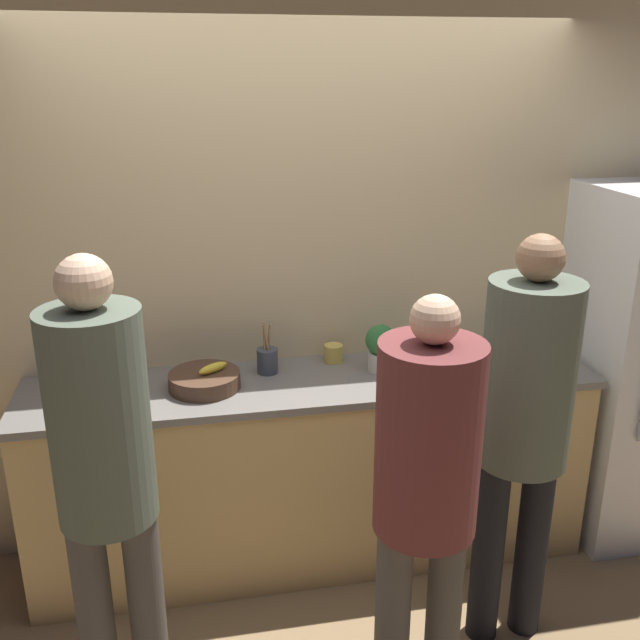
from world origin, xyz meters
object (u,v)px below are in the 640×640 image
at_px(person_center, 426,478).
at_px(utensil_crock, 267,360).
at_px(bottle_clear, 490,361).
at_px(cup_yellow, 333,353).
at_px(refrigerator, 638,366).
at_px(person_left, 105,466).
at_px(bottle_red, 116,359).
at_px(fruit_bowl, 205,380).
at_px(potted_plant, 381,346).
at_px(person_right, 524,412).
at_px(cup_black, 511,352).

relative_size(person_center, utensil_crock, 6.68).
bearing_deg(bottle_clear, cup_yellow, 151.08).
bearing_deg(person_center, refrigerator, 32.55).
xyz_separation_m(person_left, bottle_red, (-0.03, 0.92, 0.01)).
distance_m(person_center, cup_yellow, 1.12).
relative_size(fruit_bowl, potted_plant, 1.41).
relative_size(person_right, cup_yellow, 19.14).
bearing_deg(person_right, fruit_bowl, 150.84).
xyz_separation_m(refrigerator, utensil_crock, (-1.83, 0.14, 0.12)).
height_order(cup_black, potted_plant, potted_plant).
height_order(person_left, person_right, person_left).
distance_m(bottle_red, bottle_clear, 1.69).
xyz_separation_m(person_left, potted_plant, (1.17, 0.80, 0.03)).
xyz_separation_m(person_left, person_center, (1.06, -0.17, -0.07)).
bearing_deg(utensil_crock, refrigerator, -4.46).
bearing_deg(person_center, bottle_red, 135.05).
bearing_deg(person_left, potted_plant, 34.40).
relative_size(bottle_red, bottle_clear, 1.03).
bearing_deg(cup_black, person_left, -156.61).
xyz_separation_m(person_left, bottle_clear, (1.62, 0.59, 0.01)).
bearing_deg(fruit_bowl, cup_yellow, 16.94).
xyz_separation_m(person_left, cup_yellow, (0.98, 0.95, -0.05)).
bearing_deg(fruit_bowl, bottle_red, 157.37).
height_order(utensil_crock, potted_plant, utensil_crock).
bearing_deg(utensil_crock, person_left, -126.48).
bearing_deg(bottle_red, cup_black, -4.15).
bearing_deg(utensil_crock, person_right, -41.19).
bearing_deg(person_right, cup_black, 68.43).
relative_size(refrigerator, utensil_crock, 7.32).
bearing_deg(person_left, refrigerator, 16.53).
height_order(bottle_clear, cup_yellow, bottle_clear).
distance_m(person_center, bottle_red, 1.55).
relative_size(utensil_crock, bottle_clear, 0.97).
relative_size(bottle_clear, cup_black, 2.59).
height_order(utensil_crock, bottle_clear, bottle_clear).
distance_m(refrigerator, cup_black, 0.67).
bearing_deg(bottle_red, person_left, -88.11).
distance_m(person_left, bottle_red, 0.92).
height_order(utensil_crock, bottle_red, bottle_red).
height_order(refrigerator, bottle_clear, refrigerator).
bearing_deg(bottle_red, utensil_crock, -3.48).
bearing_deg(refrigerator, cup_black, 175.70).
xyz_separation_m(bottle_red, potted_plant, (1.20, -0.12, 0.02)).
bearing_deg(potted_plant, cup_black, -1.38).
height_order(utensil_crock, cup_yellow, utensil_crock).
bearing_deg(refrigerator, person_center, -147.45).
xyz_separation_m(person_right, cup_yellow, (-0.57, 0.85, -0.05)).
height_order(fruit_bowl, potted_plant, potted_plant).
distance_m(person_right, fruit_bowl, 1.36).
distance_m(fruit_bowl, utensil_crock, 0.32).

